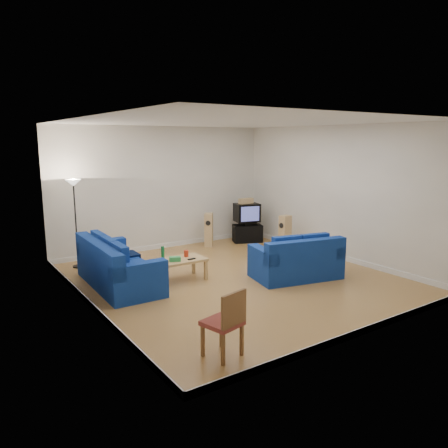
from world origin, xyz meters
TOP-DOWN VIEW (x-y plane):
  - room at (0.00, 0.00)m, footprint 6.01×6.51m
  - sofa_three_seat at (-2.20, 0.96)m, footprint 1.09×2.41m
  - sofa_loveseat at (1.10, -0.69)m, footprint 1.94×1.35m
  - coffee_table at (-1.10, 0.56)m, footprint 1.26×0.65m
  - bottle at (-1.32, 0.64)m, footprint 0.09×0.09m
  - tissue_box at (-1.15, 0.45)m, footprint 0.25×0.20m
  - red_canister at (-0.79, 0.64)m, footprint 0.13×0.13m
  - remote at (-0.81, 0.38)m, footprint 0.18×0.07m
  - tv_stand at (2.26, 2.56)m, footprint 0.91×0.72m
  - av_receiver at (2.30, 2.60)m, footprint 0.43×0.36m
  - television at (2.25, 2.57)m, footprint 0.77×0.64m
  - centre_speaker at (2.24, 2.61)m, footprint 0.42×0.18m
  - speaker_left at (1.06, 2.70)m, footprint 0.33×0.34m
  - speaker_right at (2.45, 1.19)m, footprint 0.30×0.24m
  - floor_lamp at (-2.45, 2.70)m, footprint 0.34×0.34m
  - dining_chair at (-2.05, -2.67)m, footprint 0.54×0.54m

SIDE VIEW (x-z plane):
  - tv_stand at x=2.26m, z-range 0.00..0.49m
  - sofa_loveseat at x=1.10m, z-range -0.11..0.78m
  - sofa_three_seat at x=-2.20m, z-range -0.12..0.80m
  - coffee_table at x=-1.10m, z-range 0.17..0.63m
  - speaker_left at x=1.06m, z-range 0.00..0.91m
  - remote at x=-0.81m, z-range 0.45..0.48m
  - speaker_right at x=2.45m, z-range 0.00..0.93m
  - tissue_box at x=-1.15m, z-range 0.45..0.55m
  - red_canister at x=-0.79m, z-range 0.45..0.59m
  - dining_chair at x=-2.05m, z-range 0.05..0.99m
  - av_receiver at x=2.30m, z-range 0.49..0.59m
  - bottle at x=-1.32m, z-range 0.45..0.75m
  - television at x=2.25m, z-range 0.59..1.10m
  - centre_speaker at x=2.24m, z-range 1.10..1.24m
  - room at x=0.00m, z-range -0.06..3.15m
  - floor_lamp at x=-2.45m, z-range 0.65..2.65m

